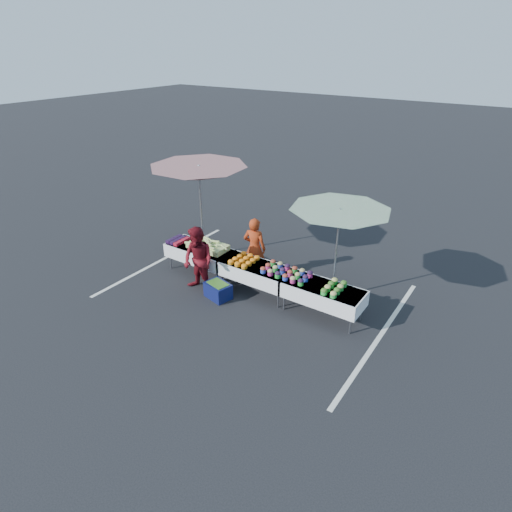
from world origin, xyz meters
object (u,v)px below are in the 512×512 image
Objects in this scene: table_right at (323,293)px; umbrella_right at (339,217)px; vendor at (255,248)px; table_left at (200,253)px; umbrella_left at (199,174)px; table_center at (256,271)px; customer at (198,261)px; storage_bin at (218,290)px.

umbrella_right is (-0.10, 0.80, 1.53)m from table_right.
table_left is at bearing 12.99° from vendor.
vendor reaches higher than table_left.
umbrella_left reaches higher than umbrella_right.
table_left is 1.00× the size of table_right.
vendor is at bearing -175.30° from umbrella_right.
table_center is 0.81m from vendor.
customer is (-2.98, -0.75, 0.27)m from table_right.
storage_bin is (-0.61, -0.74, -0.38)m from table_center.
table_center is 1.03m from storage_bin.
table_left is at bearing 180.00° from table_right.
vendor is 2.52m from umbrella_right.
umbrella_left is at bearing 169.17° from table_right.
vendor is (-0.47, 0.62, 0.25)m from table_center.
table_left is 0.56× the size of umbrella_left.
umbrella_left reaches higher than vendor.
umbrella_left reaches higher than table_left.
storage_bin is at bearing -129.76° from table_center.
umbrella_right reaches higher than storage_bin.
table_left is 2.10m from umbrella_left.
umbrella_left reaches higher than table_center.
table_center is 0.56× the size of umbrella_left.
umbrella_right is (4.08, -0.00, -0.33)m from umbrella_left.
customer is 3.51m from umbrella_right.
customer reaches higher than table_center.
table_left is 1.00× the size of table_center.
table_right is at bearing 0.00° from table_left.
umbrella_right is at bearing 25.23° from table_center.
umbrella_left is 4.09m from umbrella_right.
table_left is 1.80m from table_center.
table_left reaches higher than storage_bin.
customer is 2.45× the size of storage_bin.
table_right is 3.09m from customer.
umbrella_left is at bearing 125.98° from table_left.
table_center is 1.09× the size of customer.
umbrella_right is at bearing 35.78° from customer.
table_left is at bearing 180.00° from table_center.
customer is at bearing -165.34° from storage_bin.
umbrella_right is (2.88, 1.55, 1.26)m from customer.
umbrella_left is (-1.20, 1.55, 1.59)m from customer.
customer is 0.51× the size of umbrella_left.
vendor reaches higher than storage_bin.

